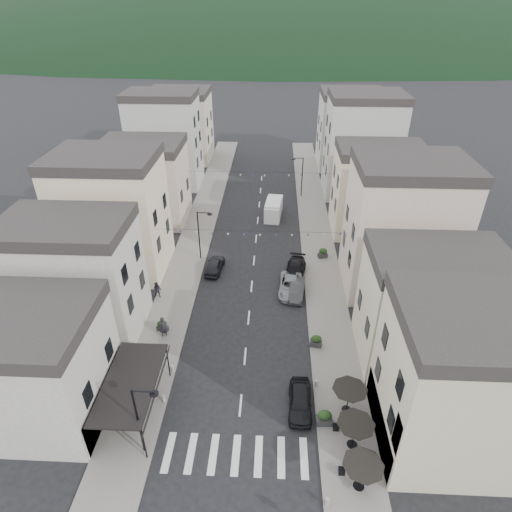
{
  "coord_description": "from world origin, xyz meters",
  "views": [
    {
      "loc": [
        2.12,
        -14.94,
        26.18
      ],
      "look_at": [
        0.44,
        21.36,
        3.5
      ],
      "focal_mm": 30.0,
      "sensor_mm": 36.0,
      "label": 1
    }
  ],
  "objects_px": {
    "delivery_van": "(274,208)",
    "parked_car_d": "(296,270)",
    "pedestrian_b": "(157,290)",
    "parked_car_b": "(297,290)",
    "parked_car_c": "(290,286)",
    "parked_car_e": "(215,265)",
    "pedestrian_a": "(163,327)",
    "parked_car_a": "(300,401)"
  },
  "relations": [
    {
      "from": "parked_car_c",
      "to": "pedestrian_b",
      "type": "relative_size",
      "value": 2.83
    },
    {
      "from": "parked_car_a",
      "to": "parked_car_b",
      "type": "bearing_deg",
      "value": 90.92
    },
    {
      "from": "pedestrian_a",
      "to": "pedestrian_b",
      "type": "bearing_deg",
      "value": 78.12
    },
    {
      "from": "parked_car_c",
      "to": "parked_car_a",
      "type": "bearing_deg",
      "value": -84.4
    },
    {
      "from": "pedestrian_a",
      "to": "delivery_van",
      "type": "bearing_deg",
      "value": 37.85
    },
    {
      "from": "parked_car_d",
      "to": "parked_car_b",
      "type": "bearing_deg",
      "value": -82.57
    },
    {
      "from": "parked_car_b",
      "to": "parked_car_e",
      "type": "height_order",
      "value": "parked_car_e"
    },
    {
      "from": "parked_car_d",
      "to": "pedestrian_a",
      "type": "bearing_deg",
      "value": -132.42
    },
    {
      "from": "delivery_van",
      "to": "parked_car_d",
      "type": "bearing_deg",
      "value": -74.17
    },
    {
      "from": "parked_car_d",
      "to": "pedestrian_b",
      "type": "height_order",
      "value": "pedestrian_b"
    },
    {
      "from": "parked_car_c",
      "to": "parked_car_d",
      "type": "relative_size",
      "value": 1.0
    },
    {
      "from": "parked_car_a",
      "to": "parked_car_d",
      "type": "height_order",
      "value": "parked_car_a"
    },
    {
      "from": "pedestrian_a",
      "to": "parked_car_a",
      "type": "bearing_deg",
      "value": -62.23
    },
    {
      "from": "parked_car_b",
      "to": "parked_car_c",
      "type": "bearing_deg",
      "value": 141.64
    },
    {
      "from": "parked_car_d",
      "to": "delivery_van",
      "type": "relative_size",
      "value": 0.94
    },
    {
      "from": "parked_car_c",
      "to": "parked_car_e",
      "type": "xyz_separation_m",
      "value": [
        -8.17,
        3.39,
        0.02
      ]
    },
    {
      "from": "parked_car_d",
      "to": "delivery_van",
      "type": "distance_m",
      "value": 14.32
    },
    {
      "from": "parked_car_a",
      "to": "parked_car_b",
      "type": "xyz_separation_m",
      "value": [
        0.22,
        13.74,
        -0.06
      ]
    },
    {
      "from": "parked_car_d",
      "to": "parked_car_e",
      "type": "height_order",
      "value": "parked_car_d"
    },
    {
      "from": "pedestrian_a",
      "to": "pedestrian_b",
      "type": "xyz_separation_m",
      "value": [
        -1.89,
        5.47,
        -0.11
      ]
    },
    {
      "from": "parked_car_c",
      "to": "pedestrian_a",
      "type": "relative_size",
      "value": 2.51
    },
    {
      "from": "parked_car_e",
      "to": "pedestrian_a",
      "type": "relative_size",
      "value": 2.11
    },
    {
      "from": "parked_car_a",
      "to": "parked_car_e",
      "type": "distance_m",
      "value": 19.7
    },
    {
      "from": "parked_car_a",
      "to": "parked_car_e",
      "type": "bearing_deg",
      "value": 117.62
    },
    {
      "from": "parked_car_c",
      "to": "parked_car_d",
      "type": "height_order",
      "value": "parked_car_d"
    },
    {
      "from": "parked_car_b",
      "to": "parked_car_c",
      "type": "height_order",
      "value": "parked_car_c"
    },
    {
      "from": "delivery_van",
      "to": "pedestrian_a",
      "type": "height_order",
      "value": "delivery_van"
    },
    {
      "from": "parked_car_b",
      "to": "pedestrian_b",
      "type": "distance_m",
      "value": 13.85
    },
    {
      "from": "parked_car_e",
      "to": "delivery_van",
      "type": "xyz_separation_m",
      "value": [
        6.26,
        13.51,
        0.49
      ]
    },
    {
      "from": "delivery_van",
      "to": "pedestrian_a",
      "type": "relative_size",
      "value": 2.67
    },
    {
      "from": "parked_car_c",
      "to": "parked_car_d",
      "type": "distance_m",
      "value": 2.88
    },
    {
      "from": "parked_car_c",
      "to": "pedestrian_b",
      "type": "distance_m",
      "value": 13.3
    },
    {
      "from": "pedestrian_b",
      "to": "parked_car_a",
      "type": "bearing_deg",
      "value": -39.92
    },
    {
      "from": "parked_car_d",
      "to": "pedestrian_b",
      "type": "relative_size",
      "value": 2.84
    },
    {
      "from": "parked_car_c",
      "to": "pedestrian_a",
      "type": "distance_m",
      "value": 13.42
    },
    {
      "from": "parked_car_b",
      "to": "parked_car_d",
      "type": "height_order",
      "value": "parked_car_d"
    },
    {
      "from": "parked_car_c",
      "to": "pedestrian_a",
      "type": "height_order",
      "value": "pedestrian_a"
    },
    {
      "from": "parked_car_a",
      "to": "parked_car_b",
      "type": "distance_m",
      "value": 13.74
    },
    {
      "from": "pedestrian_a",
      "to": "parked_car_c",
      "type": "bearing_deg",
      "value": 1.72
    },
    {
      "from": "parked_car_a",
      "to": "parked_car_e",
      "type": "height_order",
      "value": "parked_car_a"
    },
    {
      "from": "pedestrian_a",
      "to": "parked_car_e",
      "type": "bearing_deg",
      "value": 42.72
    },
    {
      "from": "parked_car_a",
      "to": "pedestrian_b",
      "type": "bearing_deg",
      "value": 139.01
    }
  ]
}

